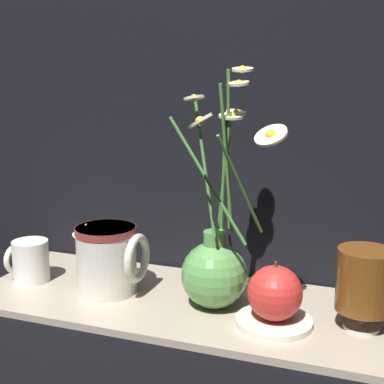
% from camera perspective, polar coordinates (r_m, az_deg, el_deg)
% --- Properties ---
extents(ground_plane, '(6.00, 6.00, 0.00)m').
position_cam_1_polar(ground_plane, '(0.93, -1.04, -12.04)').
color(ground_plane, black).
extents(shelf, '(0.71, 0.28, 0.01)m').
position_cam_1_polar(shelf, '(0.93, -1.05, -11.70)').
color(shelf, tan).
rests_on(shelf, ground_plane).
extents(vase_with_flowers, '(0.18, 0.19, 0.39)m').
position_cam_1_polar(vase_with_flowers, '(0.87, 2.48, -7.88)').
color(vase_with_flowers, '#59994C').
rests_on(vase_with_flowers, shelf).
extents(yellow_mug, '(0.08, 0.07, 0.08)m').
position_cam_1_polar(yellow_mug, '(1.03, -16.93, -7.03)').
color(yellow_mug, silver).
rests_on(yellow_mug, shelf).
extents(ceramic_pitcher, '(0.13, 0.11, 0.13)m').
position_cam_1_polar(ceramic_pitcher, '(0.94, -8.94, -6.80)').
color(ceramic_pitcher, beige).
rests_on(ceramic_pitcher, shelf).
extents(tea_glass, '(0.08, 0.08, 0.12)m').
position_cam_1_polar(tea_glass, '(0.84, 17.92, -9.07)').
color(tea_glass, silver).
rests_on(tea_glass, shelf).
extents(saucer_plate, '(0.12, 0.12, 0.01)m').
position_cam_1_polar(saucer_plate, '(0.85, 8.72, -13.52)').
color(saucer_plate, silver).
rests_on(saucer_plate, shelf).
extents(orange_fruit, '(0.08, 0.08, 0.09)m').
position_cam_1_polar(orange_fruit, '(0.83, 8.83, -10.59)').
color(orange_fruit, red).
rests_on(orange_fruit, saucer_plate).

